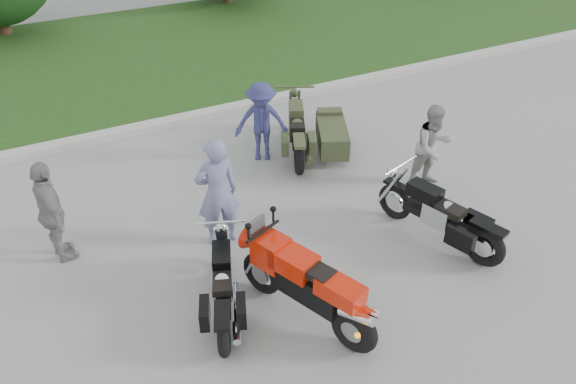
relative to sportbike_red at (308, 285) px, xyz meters
name	(u,v)px	position (x,y,z in m)	size (l,w,h in m)	color
ground	(320,301)	(0.32, 0.21, -0.62)	(80.00, 80.00, 0.00)	#9B9B95
curb	(184,119)	(0.32, 6.21, -0.55)	(60.00, 0.30, 0.15)	#B7B4AC
grass_strip	(136,56)	(0.32, 10.36, -0.55)	(60.00, 8.00, 0.14)	#34551D
sportbike_red	(308,285)	(0.00, 0.00, 0.00)	(1.03, 2.11, 1.06)	black
cruiser_left	(224,290)	(-0.93, 0.62, -0.22)	(0.86, 1.95, 0.79)	black
cruiser_right	(444,219)	(2.63, 0.49, -0.18)	(0.88, 2.20, 0.87)	black
cruiser_sidecar	(318,135)	(2.25, 3.75, -0.21)	(1.63, 2.11, 0.87)	black
person_stripe	(217,193)	(-0.42, 2.08, 0.29)	(0.66, 0.43, 1.82)	gray
person_grey	(433,147)	(3.49, 1.89, 0.16)	(0.75, 0.59, 1.55)	#989792
person_denim	(262,122)	(1.21, 4.06, 0.16)	(1.01, 0.58, 1.57)	navy
person_back	(52,213)	(-2.71, 2.79, 0.21)	(0.97, 0.41, 1.66)	gray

